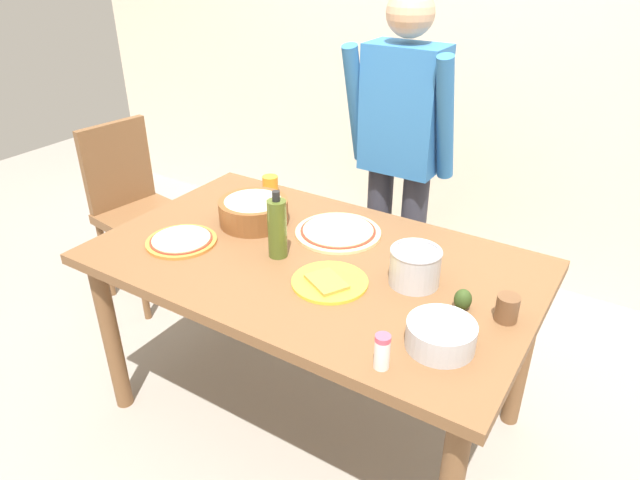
{
  "coord_description": "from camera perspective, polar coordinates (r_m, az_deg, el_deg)",
  "views": [
    {
      "loc": [
        0.99,
        -1.5,
        1.81
      ],
      "look_at": [
        0.0,
        0.05,
        0.81
      ],
      "focal_mm": 32.05,
      "sensor_mm": 36.0,
      "label": 1
    }
  ],
  "objects": [
    {
      "name": "olive_oil_bottle",
      "position": [
        2.05,
        -4.29,
        1.21
      ],
      "size": [
        0.07,
        0.07,
        0.26
      ],
      "color": "#47561E",
      "rests_on": "dining_table"
    },
    {
      "name": "plate_with_slice",
      "position": [
        1.93,
        0.93,
        -4.21
      ],
      "size": [
        0.26,
        0.26,
        0.02
      ],
      "color": "gold",
      "rests_on": "dining_table"
    },
    {
      "name": "wall_back",
      "position": [
        3.3,
        15.42,
        18.69
      ],
      "size": [
        5.6,
        0.1,
        2.6
      ],
      "primitive_type": "cube",
      "color": "beige",
      "rests_on": "ground"
    },
    {
      "name": "salt_shaker",
      "position": [
        1.57,
        6.22,
        -11.01
      ],
      "size": [
        0.04,
        0.04,
        0.11
      ],
      "color": "white",
      "rests_on": "dining_table"
    },
    {
      "name": "dining_table",
      "position": [
        2.13,
        -0.72,
        -3.88
      ],
      "size": [
        1.6,
        0.96,
        0.76
      ],
      "color": "brown",
      "rests_on": "ground"
    },
    {
      "name": "steel_pot",
      "position": [
        1.93,
        9.47,
        -2.59
      ],
      "size": [
        0.17,
        0.17,
        0.13
      ],
      "color": "#B7B7BC",
      "rests_on": "dining_table"
    },
    {
      "name": "cup_orange",
      "position": [
        2.58,
        -4.98,
        5.47
      ],
      "size": [
        0.07,
        0.07,
        0.08
      ],
      "primitive_type": "cylinder",
      "color": "orange",
      "rests_on": "dining_table"
    },
    {
      "name": "ground",
      "position": [
        2.55,
        -0.63,
        -16.65
      ],
      "size": [
        8.0,
        8.0,
        0.0
      ],
      "primitive_type": "plane",
      "color": "gray"
    },
    {
      "name": "pizza_cooked_on_tray",
      "position": [
        2.24,
        -13.67,
        -0.06
      ],
      "size": [
        0.27,
        0.27,
        0.02
      ],
      "color": "#C67A33",
      "rests_on": "dining_table"
    },
    {
      "name": "person_cook",
      "position": [
        2.62,
        8.04,
        8.86
      ],
      "size": [
        0.49,
        0.25,
        1.62
      ],
      "color": "#2D2D38",
      "rests_on": "ground"
    },
    {
      "name": "mixing_bowl_steel",
      "position": [
        1.68,
        11.97,
        -9.28
      ],
      "size": [
        0.2,
        0.2,
        0.08
      ],
      "color": "#B7B7BC",
      "rests_on": "dining_table"
    },
    {
      "name": "avocado",
      "position": [
        1.85,
        14.08,
        -5.77
      ],
      "size": [
        0.06,
        0.06,
        0.07
      ],
      "primitive_type": "ellipsoid",
      "color": "#2D4219",
      "rests_on": "dining_table"
    },
    {
      "name": "cup_small_brown",
      "position": [
        1.83,
        18.19,
        -6.5
      ],
      "size": [
        0.07,
        0.07,
        0.08
      ],
      "primitive_type": "cylinder",
      "color": "brown",
      "rests_on": "dining_table"
    },
    {
      "name": "chair_wooden_left",
      "position": [
        3.19,
        -18.06,
        3.59
      ],
      "size": [
        0.45,
        0.45,
        0.95
      ],
      "color": "brown",
      "rests_on": "ground"
    },
    {
      "name": "popcorn_bowl",
      "position": [
        2.32,
        -6.65,
        3.08
      ],
      "size": [
        0.28,
        0.28,
        0.11
      ],
      "color": "brown",
      "rests_on": "dining_table"
    },
    {
      "name": "pizza_raw_on_board",
      "position": [
        2.24,
        1.82,
        0.83
      ],
      "size": [
        0.34,
        0.34,
        0.02
      ],
      "color": "beige",
      "rests_on": "dining_table"
    }
  ]
}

